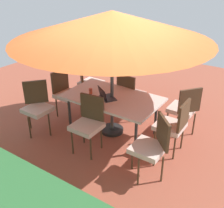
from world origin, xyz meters
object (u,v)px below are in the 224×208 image
chair_southwest (184,107)px  laptop (106,96)px  patio_umbrella (112,26)px  chair_south (130,93)px  dining_table (112,99)px  chair_west (174,124)px  cup (91,91)px  chair_northwest (152,145)px  chair_north (88,122)px  chair_east (66,91)px  chair_southeast (88,81)px  chair_northeast (37,105)px

chair_southwest → laptop: bearing=-17.1°
patio_umbrella → chair_south: patio_umbrella is taller
dining_table → patio_umbrella: 1.32m
chair_west → cup: size_ratio=9.54×
chair_west → chair_northwest: (0.03, 0.73, 0.00)m
chair_north → laptop: size_ratio=2.44×
patio_umbrella → chair_south: size_ratio=3.42×
chair_east → chair_south: size_ratio=1.00×
chair_southeast → chair_northwest: (-2.31, 1.42, 0.00)m
chair_northeast → chair_west: size_ratio=1.00×
chair_east → patio_umbrella: bearing=-86.7°
chair_northwest → cup: chair_northwest is taller
chair_southeast → patio_umbrella: bearing=-167.6°
chair_east → chair_southeast: size_ratio=1.00×
chair_east → laptop: size_ratio=2.44×
chair_south → chair_north: bearing=97.4°
chair_south → chair_northwest: same height
chair_west → chair_southwest: size_ratio=1.00×
chair_east → chair_northwest: bearing=-103.0°
chair_northeast → cup: (-0.78, -0.64, 0.24)m
chair_north → chair_west: bearing=23.9°
chair_north → chair_west: (-1.22, -0.73, 0.00)m
chair_southwest → chair_east: bearing=-35.3°
patio_umbrella → dining_table: bearing=0.0°
chair_north → chair_northeast: same height
patio_umbrella → laptop: patio_umbrella is taller
dining_table → cup: cup is taller
chair_west → chair_southeast: bearing=-107.3°
chair_southwest → chair_northwest: same height
patio_umbrella → chair_northeast: size_ratio=3.42×
chair_southeast → chair_northwest: same height
chair_west → chair_south: same height
chair_south → chair_east: bearing=37.7°
chair_northeast → laptop: 1.32m
chair_east → chair_northeast: bearing=-178.1°
chair_north → chair_southeast: 1.82m
chair_north → chair_northwest: same height
patio_umbrella → chair_northeast: patio_umbrella is taller
chair_north → chair_south: bearing=83.1°
chair_west → chair_north: bearing=-59.7°
chair_south → chair_southeast: bearing=4.9°
chair_east → chair_southeast: same height
dining_table → chair_southwest: chair_southwest is taller
chair_southeast → cup: (-0.73, 0.84, 0.24)m
chair_southwest → cup: chair_southwest is taller
chair_east → chair_northeast: 0.76m
chair_north → cup: 0.75m
chair_north → chair_east: 1.35m
dining_table → cup: (0.41, 0.11, 0.10)m
chair_south → laptop: chair_south is taller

